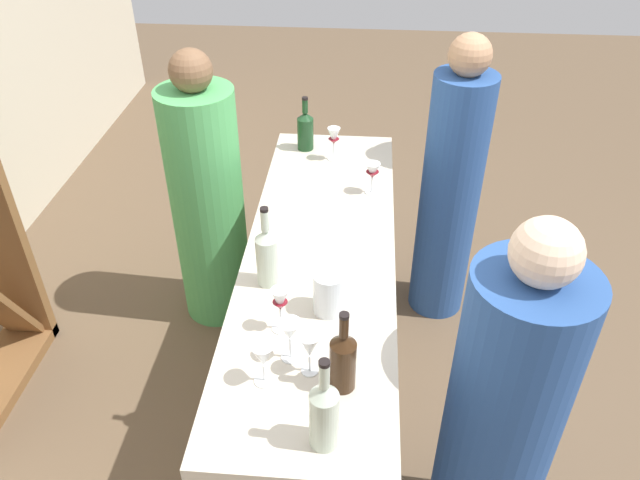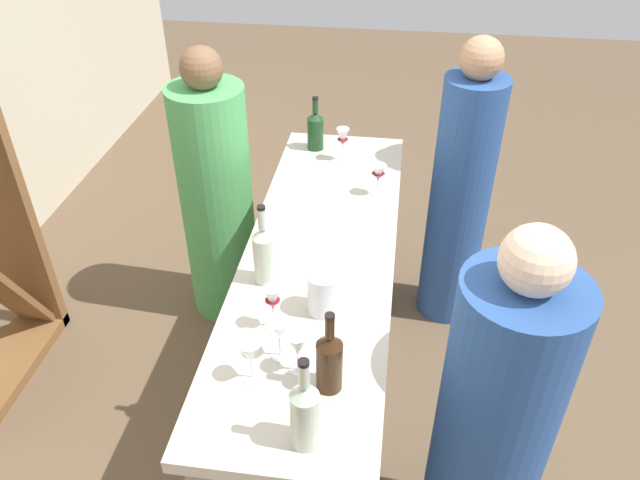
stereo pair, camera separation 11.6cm
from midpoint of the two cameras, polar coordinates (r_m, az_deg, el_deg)
The scene contains 16 objects.
ground_plane at distance 3.17m, azimuth 1.09°, elevation -14.93°, with size 12.00×12.00×0.00m, color brown.
bar_counter at distance 2.81m, azimuth 1.20°, elevation -8.70°, with size 2.06×0.61×0.96m.
wine_bottle_leftmost_clear_pale at distance 1.76m, azimuth 0.55°, elevation -15.71°, with size 0.08×0.08×0.33m.
wine_bottle_second_left_amber_brown at distance 1.90m, azimuth 2.65°, elevation -11.08°, with size 0.08×0.08×0.30m.
wine_bottle_center_clear_pale at distance 2.28m, azimuth -3.73°, elevation -1.27°, with size 0.08×0.08×0.33m.
wine_bottle_second_right_olive_green at distance 3.20m, azimuth 0.63°, elevation 10.16°, with size 0.08×0.08×0.28m.
wine_glass_near_left at distance 2.82m, azimuth 6.59°, elevation 6.06°, with size 0.07×0.07×0.15m.
wine_glass_near_center at distance 1.95m, azimuth -0.36°, elevation -9.87°, with size 0.07×0.07×0.15m.
wine_glass_near_right at distance 3.09m, azimuth 3.21°, elevation 9.34°, with size 0.06×0.06×0.17m.
wine_glass_far_left at distance 1.99m, azimuth -2.10°, elevation -8.38°, with size 0.08×0.08×0.16m.
wine_glass_far_center at distance 2.08m, azimuth -2.81°, elevation -5.67°, with size 0.07×0.07×0.17m.
wine_glass_far_right at distance 1.93m, azimuth -4.71°, elevation -10.49°, with size 0.07×0.07×0.16m.
water_pitcher at distance 2.17m, azimuth 1.79°, elevation -4.94°, with size 0.11×0.11×0.16m.
person_left_guest at distance 2.30m, azimuth 17.08°, elevation -16.31°, with size 0.49×0.49×1.53m.
person_center_guest at distance 3.31m, azimuth 13.74°, elevation 3.69°, with size 0.36×0.36×1.60m.
person_right_guest at distance 3.31m, azimuth -8.51°, elevation 3.50°, with size 0.44×0.44×1.54m.
Camera 2 is at (-1.98, -0.28, 2.47)m, focal length 34.66 mm.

